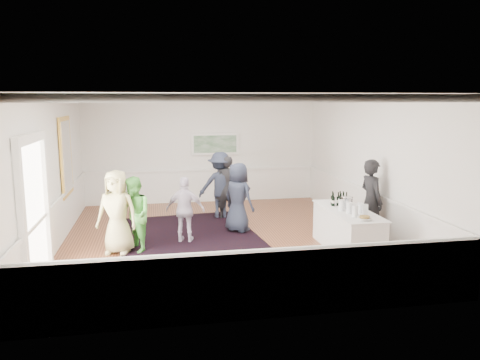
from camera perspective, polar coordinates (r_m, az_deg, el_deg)
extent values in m
plane|color=brown|center=(10.67, -2.36, -7.17)|extent=(8.00, 8.00, 0.00)
cube|color=white|center=(10.21, -2.49, 10.28)|extent=(7.00, 8.00, 0.02)
cube|color=white|center=(10.43, -21.83, 0.75)|extent=(0.02, 8.00, 3.20)
cube|color=white|center=(11.34, 15.38, 1.78)|extent=(0.02, 8.00, 3.20)
cube|color=white|center=(14.26, -4.67, 3.67)|extent=(7.00, 0.02, 3.20)
cube|color=white|center=(6.45, 2.55, -3.77)|extent=(7.00, 0.02, 3.20)
cube|color=#F4BD47|center=(11.66, -20.45, 2.72)|extent=(0.04, 1.25, 1.85)
cube|color=white|center=(11.66, -20.33, 2.72)|extent=(0.01, 1.05, 1.65)
cube|color=white|center=(7.89, -24.97, -5.16)|extent=(0.10, 0.14, 2.40)
cube|color=white|center=(9.44, -22.53, -2.64)|extent=(0.10, 0.14, 2.40)
cube|color=white|center=(8.47, -24.23, 4.66)|extent=(0.10, 1.78, 0.16)
cube|color=white|center=(8.67, -23.86, -3.79)|extent=(0.02, 1.50, 2.40)
cube|color=white|center=(14.24, -3.05, 4.41)|extent=(1.44, 0.05, 0.66)
cube|color=#235E2B|center=(14.20, -3.04, 4.40)|extent=(1.30, 0.01, 0.52)
cube|color=black|center=(10.90, -6.30, -6.80)|extent=(3.49, 4.35, 0.02)
cube|color=silver|center=(10.00, 12.95, -6.04)|extent=(0.76, 2.08, 0.85)
cube|color=silver|center=(9.89, 13.04, -3.64)|extent=(0.82, 2.14, 0.02)
imported|color=black|center=(10.59, 15.69, -2.51)|extent=(0.54, 0.73, 1.85)
imported|color=tan|center=(9.82, -14.77, -3.79)|extent=(0.97, 0.78, 1.72)
imported|color=#5BC14D|center=(9.84, -12.77, -4.14)|extent=(0.88, 0.95, 1.56)
imported|color=silver|center=(10.32, -6.68, -3.62)|extent=(0.92, 0.57, 1.46)
imported|color=#212637|center=(12.38, -2.41, -0.62)|extent=(1.17, 0.72, 1.75)
imported|color=black|center=(12.31, -1.71, -0.87)|extent=(0.64, 0.46, 1.67)
imported|color=#212637|center=(11.06, -0.23, -2.14)|extent=(0.92, 0.96, 1.65)
cylinder|color=#58A43A|center=(9.59, 13.20, -3.28)|extent=(0.12, 0.12, 0.24)
cylinder|color=#C53A59|center=(9.63, 14.48, -3.28)|extent=(0.12, 0.12, 0.24)
cylinder|color=#6BBA42|center=(9.79, 12.26, -2.98)|extent=(0.12, 0.12, 0.24)
cylinder|color=silver|center=(9.48, 15.00, -3.51)|extent=(0.12, 0.12, 0.24)
cylinder|color=silver|center=(9.33, 13.86, -3.67)|extent=(0.12, 0.12, 0.24)
cylinder|color=silver|center=(10.04, 12.86, -2.71)|extent=(0.26, 0.26, 0.24)
imported|color=white|center=(9.15, 14.95, -4.54)|extent=(0.26, 0.26, 0.06)
cylinder|color=olive|center=(9.15, 14.95, -4.40)|extent=(0.19, 0.19, 0.04)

